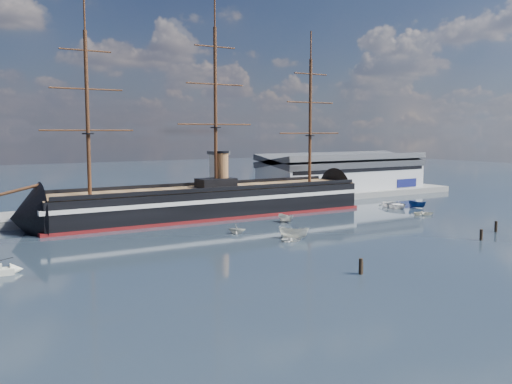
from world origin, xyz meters
TOP-DOWN VIEW (x-y plane):
  - ground at (0.00, 40.00)m, footprint 600.00×600.00m
  - quay at (10.00, 76.00)m, footprint 180.00×18.00m
  - warehouse at (58.00, 80.00)m, footprint 63.00×21.00m
  - quay_tower at (3.00, 73.00)m, footprint 5.00×5.00m
  - warship at (-8.95, 60.00)m, footprint 113.06×18.30m
  - motorboat_a at (-7.12, 22.77)m, footprint 7.54×6.92m
  - motorboat_b at (-9.43, 20.40)m, footprint 1.80×3.04m
  - motorboat_c at (4.34, 41.22)m, footprint 6.33×2.35m
  - motorboat_d at (-14.28, 34.48)m, footprint 6.24×6.50m
  - motorboat_e at (43.31, 30.65)m, footprint 2.91×3.46m
  - motorboat_f at (53.00, 41.43)m, footprint 7.05×3.70m
  - motorboat_g at (47.79, 45.40)m, footprint 6.65×3.79m
  - piling_near_left at (-16.67, -7.49)m, footprint 0.64×0.64m
  - piling_near_right at (24.58, -0.32)m, footprint 0.64×0.64m
  - piling_far_right at (35.89, 3.84)m, footprint 0.64×0.64m

SIDE VIEW (x-z plane):
  - ground at x=0.00m, z-range 0.00..0.00m
  - quay at x=10.00m, z-range -1.00..1.00m
  - motorboat_a at x=-7.12m, z-range -1.50..1.50m
  - motorboat_b at x=-9.43m, z-range -0.67..0.67m
  - motorboat_c at x=4.34m, z-range -1.26..1.26m
  - motorboat_d at x=-14.28m, z-range -1.15..1.15m
  - motorboat_e at x=43.31m, z-range -0.77..0.77m
  - motorboat_f at x=53.00m, z-range -1.34..1.34m
  - motorboat_g at x=47.79m, z-range -1.46..1.46m
  - piling_near_left at x=-16.67m, z-range -1.65..1.65m
  - piling_near_right at x=24.58m, z-range -1.51..1.51m
  - piling_far_right at x=35.89m, z-range -1.60..1.60m
  - warship at x=-8.95m, z-range -22.93..31.01m
  - warehouse at x=58.00m, z-range 2.18..13.78m
  - quay_tower at x=3.00m, z-range 2.25..17.25m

